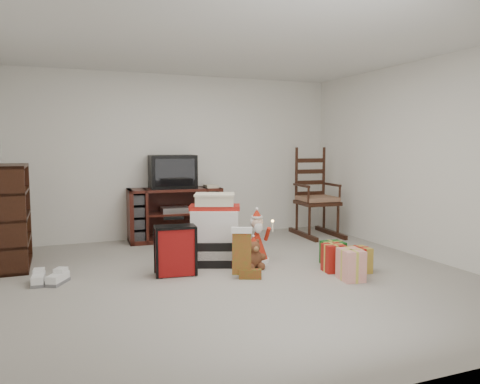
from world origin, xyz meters
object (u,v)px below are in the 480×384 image
tv_stand (175,214)px  mrs_claus_figurine (200,244)px  teddy_bear (253,256)px  rocking_chair (315,204)px  bookshelf (14,218)px  crt_television (172,172)px  gift_pile (215,234)px  santa_figurine (257,241)px  gift_cluster (342,260)px  sneaker_pair (48,279)px  red_suitcase (175,250)px

tv_stand → mrs_claus_figurine: size_ratio=2.36×
tv_stand → teddy_bear: bearing=-73.9°
rocking_chair → bookshelf: bearing=-171.7°
teddy_bear → tv_stand: bearing=103.1°
crt_television → bookshelf: bearing=-154.4°
gift_pile → crt_television: crt_television is taller
bookshelf → teddy_bear: 2.85m
bookshelf → santa_figurine: bookshelf is taller
gift_pile → gift_cluster: 1.52m
rocking_chair → gift_cluster: rocking_chair is taller
teddy_bear → sneaker_pair: teddy_bear is taller
gift_cluster → rocking_chair: bearing=67.5°
tv_stand → rocking_chair: (2.17, -0.41, 0.10)m
gift_pile → teddy_bear: size_ratio=2.47×
gift_cluster → bookshelf: bearing=154.7°
rocking_chair → mrs_claus_figurine: size_ratio=2.44×
red_suitcase → gift_pile: bearing=35.6°
gift_cluster → gift_pile: bearing=144.5°
rocking_chair → mrs_claus_figurine: 2.47m
bookshelf → crt_television: crt_television is taller
santa_figurine → mrs_claus_figurine: bearing=162.7°
rocking_chair → santa_figurine: rocking_chair is taller
bookshelf → crt_television: size_ratio=1.70×
gift_cluster → crt_television: crt_television is taller
mrs_claus_figurine → crt_television: bearing=89.1°
teddy_bear → crt_television: bearing=103.4°
red_suitcase → tv_stand: bearing=82.6°
sneaker_pair → crt_television: (1.74, 1.76, 0.98)m
rocking_chair → crt_television: size_ratio=2.05×
bookshelf → gift_pile: size_ratio=1.45×
gift_cluster → tv_stand: bearing=118.8°
mrs_claus_figurine → gift_pile: bearing=-35.2°
rocking_chair → santa_figurine: 2.01m
tv_stand → red_suitcase: 1.94m
gift_pile → mrs_claus_figurine: (-0.15, 0.11, -0.14)m
sneaker_pair → gift_cluster: gift_cluster is taller
tv_stand → bookshelf: bearing=-156.5°
santa_figurine → rocking_chair: bearing=38.7°
mrs_claus_figurine → crt_television: crt_television is taller
gift_pile → bookshelf: bearing=-177.8°
red_suitcase → mrs_claus_figurine: size_ratio=1.09×
bookshelf → red_suitcase: 2.02m
gift_pile → red_suitcase: 0.66m
gift_pile → sneaker_pair: bearing=-154.1°
mrs_claus_figurine → tv_stand: bearing=88.3°
teddy_bear → mrs_claus_figurine: 0.69m
mrs_claus_figurine → santa_figurine: bearing=-17.3°
rocking_chair → crt_television: 2.30m
gift_pile → mrs_claus_figurine: bearing=165.8°
gift_cluster → crt_television: bearing=118.7°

